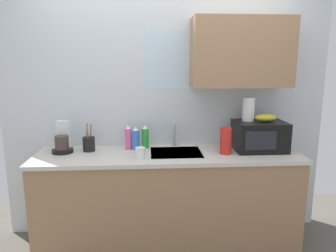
{
  "coord_description": "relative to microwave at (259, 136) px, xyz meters",
  "views": [
    {
      "loc": [
        -0.18,
        -2.73,
        1.71
      ],
      "look_at": [
        0.0,
        0.0,
        1.15
      ],
      "focal_mm": 33.67,
      "sensor_mm": 36.0,
      "label": 1
    }
  ],
  "objects": [
    {
      "name": "paper_towel_roll",
      "position": [
        -0.1,
        0.05,
        0.24
      ],
      "size": [
        0.11,
        0.11,
        0.22
      ],
      "primitive_type": "cylinder",
      "color": "white",
      "rests_on": "microwave"
    },
    {
      "name": "dish_soap_bottle_green",
      "position": [
        -1.06,
        0.14,
        -0.03
      ],
      "size": [
        0.07,
        0.07,
        0.22
      ],
      "color": "green",
      "rests_on": "counter_unit"
    },
    {
      "name": "dish_soap_bottle_pink",
      "position": [
        -1.22,
        0.11,
        -0.03
      ],
      "size": [
        0.06,
        0.06,
        0.23
      ],
      "color": "#E55999",
      "rests_on": "counter_unit"
    },
    {
      "name": "utensil_crock",
      "position": [
        -1.58,
        0.07,
        -0.07
      ],
      "size": [
        0.11,
        0.11,
        0.26
      ],
      "color": "black",
      "rests_on": "counter_unit"
    },
    {
      "name": "banana_bunch",
      "position": [
        0.05,
        0.0,
        0.17
      ],
      "size": [
        0.2,
        0.11,
        0.07
      ],
      "primitive_type": "ellipsoid",
      "color": "gold",
      "rests_on": "microwave"
    },
    {
      "name": "dish_soap_bottle_blue",
      "position": [
        -1.15,
        0.1,
        -0.03
      ],
      "size": [
        0.07,
        0.07,
        0.22
      ],
      "color": "blue",
      "rests_on": "counter_unit"
    },
    {
      "name": "coffee_maker",
      "position": [
        -1.81,
        0.06,
        -0.03
      ],
      "size": [
        0.19,
        0.21,
        0.28
      ],
      "color": "black",
      "rests_on": "counter_unit"
    },
    {
      "name": "microwave",
      "position": [
        0.0,
        0.0,
        0.0
      ],
      "size": [
        0.46,
        0.35,
        0.27
      ],
      "color": "black",
      "rests_on": "counter_unit"
    },
    {
      "name": "counter_unit",
      "position": [
        -0.85,
        -0.05,
        -0.58
      ],
      "size": [
        2.38,
        0.63,
        0.9
      ],
      "color": "#9E7551",
      "rests_on": "ground"
    },
    {
      "name": "cereal_canister",
      "position": [
        -0.34,
        -0.1,
        -0.02
      ],
      "size": [
        0.1,
        0.1,
        0.24
      ],
      "primitive_type": "cylinder",
      "color": "red",
      "rests_on": "counter_unit"
    },
    {
      "name": "kitchen_wall_assembly",
      "position": [
        -0.73,
        0.26,
        0.32
      ],
      "size": [
        3.15,
        0.42,
        2.5
      ],
      "color": "silver",
      "rests_on": "ground"
    },
    {
      "name": "sink_faucet",
      "position": [
        -0.78,
        0.19,
        -0.02
      ],
      "size": [
        0.03,
        0.03,
        0.22
      ],
      "primitive_type": "cylinder",
      "color": "#B2B5BA",
      "rests_on": "counter_unit"
    },
    {
      "name": "mug_white",
      "position": [
        -1.1,
        -0.19,
        -0.09
      ],
      "size": [
        0.08,
        0.08,
        0.09
      ],
      "primitive_type": "cylinder",
      "color": "white",
      "rests_on": "counter_unit"
    }
  ]
}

